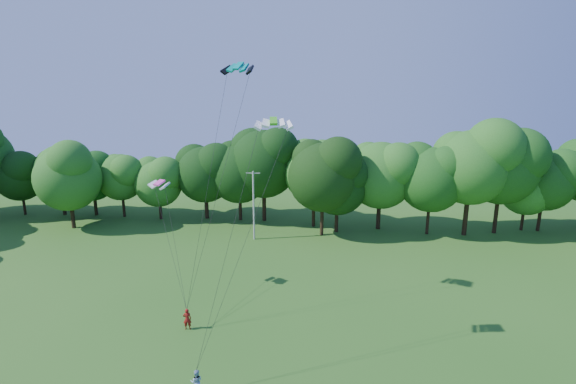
{
  "coord_description": "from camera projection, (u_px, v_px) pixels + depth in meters",
  "views": [
    {
      "loc": [
        4.27,
        -19.45,
        18.95
      ],
      "look_at": [
        1.92,
        13.0,
        10.49
      ],
      "focal_mm": 28.0,
      "sensor_mm": 36.0,
      "label": 1
    }
  ],
  "objects": [
    {
      "name": "kite_flyer_left",
      "position": [
        187.0,
        319.0,
        34.39
      ],
      "size": [
        0.69,
        0.52,
        1.73
      ],
      "primitive_type": "imported",
      "rotation": [
        0.0,
        0.0,
        3.31
      ],
      "color": "maroon",
      "rests_on": "ground"
    },
    {
      "name": "kite_flyer_right",
      "position": [
        196.0,
        381.0,
        27.48
      ],
      "size": [
        0.83,
        0.69,
        1.58
      ],
      "primitive_type": "imported",
      "rotation": [
        0.0,
        0.0,
        3.26
      ],
      "color": "#96B4D0",
      "rests_on": "ground"
    },
    {
      "name": "tree_back_west",
      "position": [
        92.0,
        170.0,
        61.31
      ],
      "size": [
        7.11,
        7.11,
        10.34
      ],
      "color": "#3A2217",
      "rests_on": "ground"
    },
    {
      "name": "kite_pink",
      "position": [
        159.0,
        183.0,
        38.84
      ],
      "size": [
        2.1,
        1.62,
        0.41
      ],
      "rotation": [
        0.0,
        0.0,
        -0.43
      ],
      "color": "#FC46B6",
      "rests_on": "ground"
    },
    {
      "name": "tree_back_center",
      "position": [
        323.0,
        169.0,
        53.01
      ],
      "size": [
        9.1,
        9.1,
        13.24
      ],
      "color": "black",
      "rests_on": "ground"
    },
    {
      "name": "kite_teal",
      "position": [
        238.0,
        66.0,
        34.55
      ],
      "size": [
        2.7,
        1.8,
        0.66
      ],
      "rotation": [
        0.0,
        0.0,
        -0.32
      ],
      "color": "#049186",
      "rests_on": "ground"
    },
    {
      "name": "tree_back_east",
      "position": [
        528.0,
        180.0,
        55.15
      ],
      "size": [
        7.15,
        7.15,
        10.39
      ],
      "color": "#322314",
      "rests_on": "ground"
    },
    {
      "name": "kite_green",
      "position": [
        273.0,
        121.0,
        28.24
      ],
      "size": [
        2.47,
        1.34,
        0.47
      ],
      "rotation": [
        0.0,
        0.0,
        0.12
      ],
      "color": "green",
      "rests_on": "ground"
    },
    {
      "name": "utility_pole",
      "position": [
        254.0,
        205.0,
        52.56
      ],
      "size": [
        1.66,
        0.21,
        8.28
      ],
      "rotation": [
        0.0,
        0.0,
        0.01
      ],
      "color": "#B0B1A8",
      "rests_on": "ground"
    }
  ]
}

